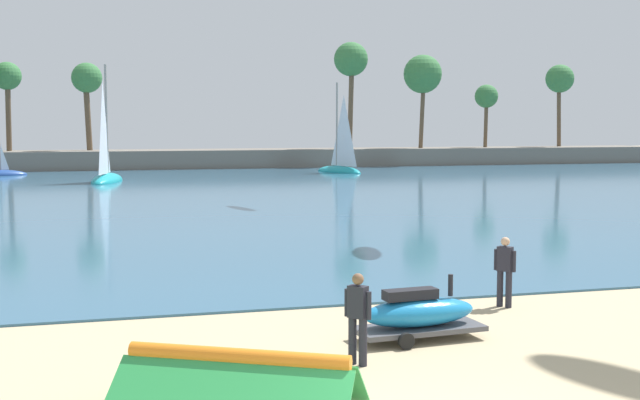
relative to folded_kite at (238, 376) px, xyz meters
name	(u,v)px	position (x,y,z in m)	size (l,w,h in m)	color
sea	(152,175)	(2.55, 57.63, -0.66)	(220.00, 101.65, 0.06)	#33607F
palm_headland	(150,138)	(3.13, 68.38, 2.27)	(109.39, 6.31, 13.21)	slate
folded_kite	(238,376)	(0.00, 0.00, 0.00)	(4.15, 3.66, 1.04)	green
watercraft_on_trailer	(418,314)	(4.24, 3.55, -0.17)	(2.67, 1.27, 1.28)	#4C4C51
person_rigging_by_gear	(358,316)	(2.54, 2.24, 0.21)	(0.39, 0.44, 1.67)	#23232D
person_at_waterline	(505,270)	(7.31, 5.76, 0.21)	(0.37, 0.46, 1.67)	#23232D
sailboat_near_shore	(106,171)	(-1.17, 50.47, 0.20)	(3.23, 6.61, 9.20)	teal
sailboat_mid_bay	(340,164)	(18.74, 57.31, 0.13)	(3.65, 6.05, 8.42)	teal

